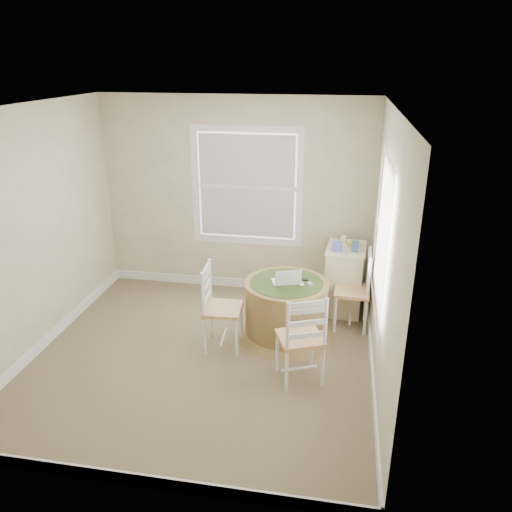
# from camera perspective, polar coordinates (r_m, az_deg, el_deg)

# --- Properties ---
(room) EXTENTS (3.64, 3.64, 2.64)m
(room) POSITION_cam_1_polar(r_m,az_deg,el_deg) (5.07, -4.34, 1.89)
(room) COLOR #76644B
(room) RESTS_ON ground
(round_table) EXTENTS (1.13, 1.13, 0.68)m
(round_table) POSITION_cam_1_polar(r_m,az_deg,el_deg) (5.73, 3.46, -5.80)
(round_table) COLOR olive
(round_table) RESTS_ON ground
(chair_left) EXTENTS (0.42, 0.44, 0.95)m
(chair_left) POSITION_cam_1_polar(r_m,az_deg,el_deg) (5.46, -3.81, -6.01)
(chair_left) COLOR white
(chair_left) RESTS_ON ground
(chair_near) EXTENTS (0.54, 0.53, 0.95)m
(chair_near) POSITION_cam_1_polar(r_m,az_deg,el_deg) (4.94, 5.10, -9.28)
(chair_near) COLOR white
(chair_near) RESTS_ON ground
(chair_right) EXTENTS (0.41, 0.43, 0.95)m
(chair_right) POSITION_cam_1_polar(r_m,az_deg,el_deg) (5.96, 10.92, -3.88)
(chair_right) COLOR white
(chair_right) RESTS_ON ground
(laptop) EXTENTS (0.36, 0.34, 0.21)m
(laptop) POSITION_cam_1_polar(r_m,az_deg,el_deg) (5.57, 3.48, -2.84)
(laptop) COLOR white
(laptop) RESTS_ON round_table
(mouse) EXTENTS (0.08, 0.10, 0.03)m
(mouse) POSITION_cam_1_polar(r_m,az_deg,el_deg) (5.54, 5.22, -3.25)
(mouse) COLOR white
(mouse) RESTS_ON round_table
(phone) EXTENTS (0.07, 0.10, 0.02)m
(phone) POSITION_cam_1_polar(r_m,az_deg,el_deg) (5.58, 6.20, -3.20)
(phone) COLOR #B7BABF
(phone) RESTS_ON round_table
(keys) EXTENTS (0.07, 0.07, 0.02)m
(keys) POSITION_cam_1_polar(r_m,az_deg,el_deg) (5.65, 5.61, -2.76)
(keys) COLOR black
(keys) RESTS_ON round_table
(corner_chest) EXTENTS (0.52, 0.66, 0.85)m
(corner_chest) POSITION_cam_1_polar(r_m,az_deg,el_deg) (6.37, 10.03, -2.58)
(corner_chest) COLOR beige
(corner_chest) RESTS_ON ground
(tissue_box) EXTENTS (0.13, 0.13, 0.10)m
(tissue_box) POSITION_cam_1_polar(r_m,az_deg,el_deg) (6.06, 9.14, 1.03)
(tissue_box) COLOR #526BBC
(tissue_box) RESTS_ON corner_chest
(box_yellow) EXTENTS (0.16, 0.11, 0.06)m
(box_yellow) POSITION_cam_1_polar(r_m,az_deg,el_deg) (6.27, 11.14, 1.42)
(box_yellow) COLOR #CACD48
(box_yellow) RESTS_ON corner_chest
(box_blue) EXTENTS (0.08, 0.08, 0.12)m
(box_blue) POSITION_cam_1_polar(r_m,az_deg,el_deg) (6.08, 11.36, 1.05)
(box_blue) COLOR #305390
(box_blue) RESTS_ON corner_chest
(cup_cream) EXTENTS (0.07, 0.07, 0.09)m
(cup_cream) POSITION_cam_1_polar(r_m,az_deg,el_deg) (6.37, 9.96, 1.97)
(cup_cream) COLOR beige
(cup_cream) RESTS_ON corner_chest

